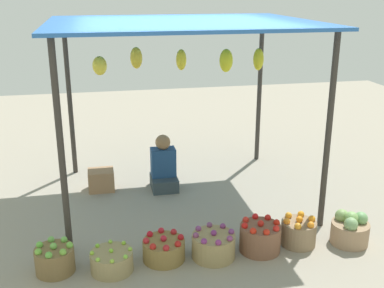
{
  "coord_description": "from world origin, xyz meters",
  "views": [
    {
      "loc": [
        -1.08,
        -5.89,
        2.75
      ],
      "look_at": [
        0.0,
        -0.64,
        0.95
      ],
      "focal_mm": 44.65,
      "sensor_mm": 36.0,
      "label": 1
    }
  ],
  "objects_px": {
    "basket_red_tomatoes": "(260,237)",
    "basket_purple_onions": "(214,245)",
    "basket_cabbages": "(350,230)",
    "basket_red_apples": "(164,249)",
    "basket_limes": "(112,261)",
    "vendor_person": "(164,168)",
    "basket_oranges": "(298,232)",
    "wooden_crate_near_vendor": "(101,180)",
    "basket_green_apples": "(55,259)"
  },
  "relations": [
    {
      "from": "basket_green_apples",
      "to": "basket_red_apples",
      "type": "distance_m",
      "value": 1.1
    },
    {
      "from": "basket_purple_onions",
      "to": "basket_oranges",
      "type": "relative_size",
      "value": 1.19
    },
    {
      "from": "basket_green_apples",
      "to": "basket_limes",
      "type": "distance_m",
      "value": 0.57
    },
    {
      "from": "vendor_person",
      "to": "basket_limes",
      "type": "distance_m",
      "value": 2.12
    },
    {
      "from": "basket_red_tomatoes",
      "to": "basket_oranges",
      "type": "relative_size",
      "value": 1.14
    },
    {
      "from": "basket_limes",
      "to": "basket_cabbages",
      "type": "height_order",
      "value": "basket_cabbages"
    },
    {
      "from": "vendor_person",
      "to": "basket_cabbages",
      "type": "height_order",
      "value": "vendor_person"
    },
    {
      "from": "basket_red_apples",
      "to": "basket_purple_onions",
      "type": "xyz_separation_m",
      "value": [
        0.52,
        -0.06,
        0.02
      ]
    },
    {
      "from": "wooden_crate_near_vendor",
      "to": "basket_limes",
      "type": "bearing_deg",
      "value": -88.53
    },
    {
      "from": "basket_red_apples",
      "to": "basket_cabbages",
      "type": "distance_m",
      "value": 2.08
    },
    {
      "from": "basket_red_tomatoes",
      "to": "basket_cabbages",
      "type": "xyz_separation_m",
      "value": [
        1.03,
        -0.05,
        0.01
      ]
    },
    {
      "from": "basket_limes",
      "to": "basket_cabbages",
      "type": "relative_size",
      "value": 1.04
    },
    {
      "from": "basket_red_tomatoes",
      "to": "basket_cabbages",
      "type": "height_order",
      "value": "basket_cabbages"
    },
    {
      "from": "vendor_person",
      "to": "basket_green_apples",
      "type": "distance_m",
      "value": 2.31
    },
    {
      "from": "basket_green_apples",
      "to": "wooden_crate_near_vendor",
      "type": "relative_size",
      "value": 1.11
    },
    {
      "from": "vendor_person",
      "to": "basket_green_apples",
      "type": "height_order",
      "value": "vendor_person"
    },
    {
      "from": "basket_red_apples",
      "to": "basket_oranges",
      "type": "bearing_deg",
      "value": 0.36
    },
    {
      "from": "vendor_person",
      "to": "basket_oranges",
      "type": "xyz_separation_m",
      "value": [
        1.24,
        -1.84,
        -0.15
      ]
    },
    {
      "from": "basket_green_apples",
      "to": "basket_oranges",
      "type": "height_order",
      "value": "basket_oranges"
    },
    {
      "from": "vendor_person",
      "to": "wooden_crate_near_vendor",
      "type": "xyz_separation_m",
      "value": [
        -0.87,
        0.11,
        -0.15
      ]
    },
    {
      "from": "basket_cabbages",
      "to": "basket_red_apples",
      "type": "bearing_deg",
      "value": 177.74
    },
    {
      "from": "vendor_person",
      "to": "basket_oranges",
      "type": "bearing_deg",
      "value": -56.12
    },
    {
      "from": "basket_red_apples",
      "to": "basket_red_tomatoes",
      "type": "height_order",
      "value": "basket_red_tomatoes"
    },
    {
      "from": "basket_purple_onions",
      "to": "wooden_crate_near_vendor",
      "type": "xyz_separation_m",
      "value": [
        -1.12,
        2.02,
        0.01
      ]
    },
    {
      "from": "basket_oranges",
      "to": "wooden_crate_near_vendor",
      "type": "relative_size",
      "value": 1.09
    },
    {
      "from": "vendor_person",
      "to": "basket_red_tomatoes",
      "type": "bearing_deg",
      "value": -67.7
    },
    {
      "from": "basket_oranges",
      "to": "basket_cabbages",
      "type": "xyz_separation_m",
      "value": [
        0.57,
        -0.09,
        0.02
      ]
    },
    {
      "from": "vendor_person",
      "to": "basket_limes",
      "type": "xyz_separation_m",
      "value": [
        -0.82,
        -1.95,
        -0.19
      ]
    },
    {
      "from": "basket_limes",
      "to": "basket_cabbages",
      "type": "bearing_deg",
      "value": 0.4
    },
    {
      "from": "basket_green_apples",
      "to": "basket_cabbages",
      "type": "relative_size",
      "value": 0.94
    },
    {
      "from": "wooden_crate_near_vendor",
      "to": "basket_green_apples",
      "type": "bearing_deg",
      "value": -104.48
    },
    {
      "from": "basket_limes",
      "to": "vendor_person",
      "type": "bearing_deg",
      "value": 67.25
    },
    {
      "from": "basket_purple_onions",
      "to": "wooden_crate_near_vendor",
      "type": "relative_size",
      "value": 1.3
    },
    {
      "from": "basket_red_tomatoes",
      "to": "basket_oranges",
      "type": "distance_m",
      "value": 0.47
    },
    {
      "from": "basket_limes",
      "to": "basket_red_apples",
      "type": "bearing_deg",
      "value": 10.46
    },
    {
      "from": "basket_red_tomatoes",
      "to": "basket_oranges",
      "type": "xyz_separation_m",
      "value": [
        0.46,
        0.04,
        -0.01
      ]
    },
    {
      "from": "basket_purple_onions",
      "to": "basket_red_apples",
      "type": "bearing_deg",
      "value": 173.48
    },
    {
      "from": "basket_red_tomatoes",
      "to": "wooden_crate_near_vendor",
      "type": "relative_size",
      "value": 1.25
    },
    {
      "from": "basket_green_apples",
      "to": "basket_red_tomatoes",
      "type": "distance_m",
      "value": 2.15
    },
    {
      "from": "basket_limes",
      "to": "basket_red_tomatoes",
      "type": "bearing_deg",
      "value": 2.42
    },
    {
      "from": "basket_red_tomatoes",
      "to": "basket_cabbages",
      "type": "relative_size",
      "value": 1.07
    },
    {
      "from": "basket_red_apples",
      "to": "basket_oranges",
      "type": "distance_m",
      "value": 1.51
    },
    {
      "from": "basket_green_apples",
      "to": "basket_red_tomatoes",
      "type": "height_order",
      "value": "basket_red_tomatoes"
    },
    {
      "from": "basket_red_apples",
      "to": "basket_oranges",
      "type": "height_order",
      "value": "basket_oranges"
    },
    {
      "from": "basket_purple_onions",
      "to": "basket_oranges",
      "type": "xyz_separation_m",
      "value": [
        0.99,
        0.07,
        0.01
      ]
    },
    {
      "from": "vendor_person",
      "to": "wooden_crate_near_vendor",
      "type": "distance_m",
      "value": 0.89
    },
    {
      "from": "vendor_person",
      "to": "basket_purple_onions",
      "type": "bearing_deg",
      "value": -82.6
    },
    {
      "from": "basket_green_apples",
      "to": "basket_red_tomatoes",
      "type": "relative_size",
      "value": 0.89
    },
    {
      "from": "basket_red_tomatoes",
      "to": "basket_purple_onions",
      "type": "bearing_deg",
      "value": -177.13
    },
    {
      "from": "basket_limes",
      "to": "basket_red_tomatoes",
      "type": "height_order",
      "value": "basket_red_tomatoes"
    }
  ]
}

